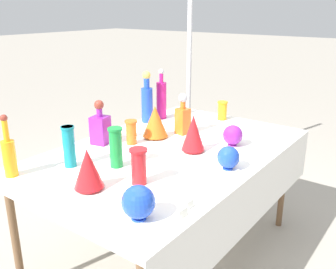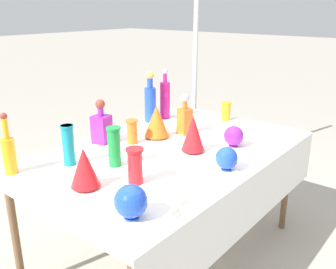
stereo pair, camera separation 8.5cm
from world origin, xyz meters
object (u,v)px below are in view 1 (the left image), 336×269
tall_bottle_0 (9,154)px  fluted_vase_0 (88,169)px  canopy_pole (189,84)px  slender_vase_3 (139,165)px  cardboard_box_behind_right (103,176)px  round_bowl_0 (233,135)px  round_bowl_1 (138,202)px  slender_vase_0 (131,131)px  slender_vase_1 (222,110)px  tall_bottle_1 (147,101)px  square_decanter_1 (100,127)px  tall_bottle_2 (161,99)px  fluted_vase_1 (155,121)px  square_decanter_0 (183,117)px  round_bowl_2 (228,157)px  slender_vase_4 (69,145)px  cardboard_box_behind_left (80,174)px  slender_vase_2 (116,146)px  fluted_vase_2 (193,133)px

tall_bottle_0 → fluted_vase_0: size_ratio=1.61×
canopy_pole → slender_vase_3: bearing=-153.6°
slender_vase_3 → cardboard_box_behind_right: 1.64m
round_bowl_0 → round_bowl_1: size_ratio=0.89×
slender_vase_0 → slender_vase_1: slender_vase_0 is taller
tall_bottle_1 → slender_vase_1: size_ratio=2.68×
tall_bottle_0 → round_bowl_1: tall_bottle_0 is taller
square_decanter_1 → round_bowl_0: size_ratio=2.14×
tall_bottle_2 → square_decanter_1: size_ratio=1.36×
slender_vase_1 → fluted_vase_0: 1.42m
fluted_vase_1 → fluted_vase_0: bearing=-164.5°
square_decanter_0 → round_bowl_2: 0.64m
slender_vase_4 → round_bowl_2: slender_vase_4 is taller
square_decanter_0 → round_bowl_1: bearing=-154.6°
cardboard_box_behind_left → slender_vase_2: bearing=-120.3°
slender_vase_1 → fluted_vase_2: bearing=-164.9°
slender_vase_1 → round_bowl_2: (-0.81, -0.49, -0.01)m
tall_bottle_1 → round_bowl_0: size_ratio=2.90×
tall_bottle_2 → slender_vase_0: 0.62m
tall_bottle_1 → square_decanter_1: size_ratio=1.35×
slender_vase_1 → slender_vase_2: bearing=178.9°
slender_vase_0 → fluted_vase_1: 0.19m
tall_bottle_2 → fluted_vase_0: 1.26m
slender_vase_3 → slender_vase_2: bearing=70.4°
slender_vase_4 → round_bowl_0: (0.82, -0.56, -0.05)m
fluted_vase_0 → cardboard_box_behind_right: size_ratio=0.55×
round_bowl_1 → tall_bottle_0: bearing=95.6°
round_bowl_2 → fluted_vase_2: bearing=70.2°
slender_vase_1 → square_decanter_1: bearing=159.1°
square_decanter_1 → slender_vase_1: (0.94, -0.36, -0.03)m
square_decanter_1 → tall_bottle_0: bearing=178.6°
fluted_vase_0 → square_decanter_0: bearing=6.8°
square_decanter_0 → fluted_vase_1: 0.20m
square_decanter_1 → fluted_vase_1: (0.30, -0.21, 0.00)m
slender_vase_1 → cardboard_box_behind_right: slender_vase_1 is taller
tall_bottle_2 → slender_vase_0: size_ratio=2.49×
tall_bottle_0 → slender_vase_3: 0.68m
slender_vase_4 → round_bowl_1: size_ratio=1.54×
square_decanter_1 → fluted_vase_2: size_ratio=1.25×
slender_vase_0 → slender_vase_4: size_ratio=0.68×
slender_vase_1 → cardboard_box_behind_right: bearing=110.9°
tall_bottle_0 → slender_vase_3: tall_bottle_0 is taller
square_decanter_0 → fluted_vase_0: bearing=-173.2°
slender_vase_1 → slender_vase_3: 1.25m
fluted_vase_2 → cardboard_box_behind_right: 1.42m
slender_vase_3 → slender_vase_4: size_ratio=0.80×
tall_bottle_2 → round_bowl_2: tall_bottle_2 is taller
tall_bottle_0 → round_bowl_1: 0.81m
tall_bottle_0 → slender_vase_2: tall_bottle_0 is taller
tall_bottle_1 → round_bowl_1: 1.39m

